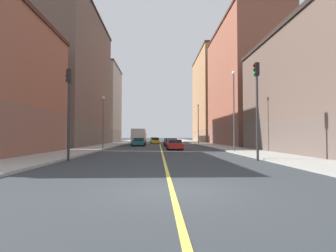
# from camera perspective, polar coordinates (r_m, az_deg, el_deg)

# --- Properties ---
(ground_plane) EXTENTS (400.00, 400.00, 0.00)m
(ground_plane) POSITION_cam_1_polar(r_m,az_deg,el_deg) (8.56, 0.82, -13.44)
(ground_plane) COLOR #303539
(ground_plane) RESTS_ON ground
(sidewalk_left) EXTENTS (3.90, 168.00, 0.15)m
(sidewalk_left) POSITION_cam_1_polar(r_m,az_deg,el_deg) (58.13, 6.87, -3.64)
(sidewalk_left) COLOR #9E9B93
(sidewalk_left) RESTS_ON ground
(sidewalk_right) EXTENTS (3.90, 168.00, 0.15)m
(sidewalk_right) POSITION_cam_1_polar(r_m,az_deg,el_deg) (58.00, -10.40, -3.62)
(sidewalk_right) COLOR #9E9B93
(sidewalk_right) RESTS_ON ground
(lane_center_stripe) EXTENTS (0.16, 154.00, 0.01)m
(lane_center_stripe) POSITION_cam_1_polar(r_m,az_deg,el_deg) (57.41, -1.75, -3.74)
(lane_center_stripe) COLOR #E5D14C
(lane_center_stripe) RESTS_ON ground
(building_left_near) EXTENTS (9.24, 21.03, 11.77)m
(building_left_near) POSITION_cam_1_polar(r_m,az_deg,el_deg) (29.03, 30.46, 6.55)
(building_left_near) COLOR brown
(building_left_near) RESTS_ON ground
(building_left_mid) EXTENTS (9.24, 22.49, 21.52)m
(building_left_mid) POSITION_cam_1_polar(r_m,az_deg,el_deg) (51.12, 15.73, 8.25)
(building_left_mid) COLOR brown
(building_left_mid) RESTS_ON ground
(building_left_far) EXTENTS (9.24, 23.60, 24.04)m
(building_left_far) POSITION_cam_1_polar(r_m,az_deg,el_deg) (75.89, 9.71, 5.80)
(building_left_far) COLOR #8F6B4F
(building_left_far) RESTS_ON ground
(building_right_midblock) EXTENTS (9.24, 25.09, 22.58)m
(building_right_midblock) POSITION_cam_1_polar(r_m,az_deg,el_deg) (49.04, -19.83, 9.36)
(building_right_midblock) COLOR brown
(building_right_midblock) RESTS_ON ground
(building_right_distant) EXTENTS (9.24, 15.17, 19.36)m
(building_right_distant) POSITION_cam_1_polar(r_m,az_deg,el_deg) (70.99, -14.15, 4.48)
(building_right_distant) COLOR gray
(building_right_distant) RESTS_ON ground
(traffic_light_left_near) EXTENTS (0.40, 0.32, 6.70)m
(traffic_light_left_near) POSITION_cam_1_polar(r_m,az_deg,el_deg) (19.49, 18.26, 5.69)
(traffic_light_left_near) COLOR #2D2D2D
(traffic_light_left_near) RESTS_ON ground
(traffic_light_right_near) EXTENTS (0.40, 0.32, 6.13)m
(traffic_light_right_near) POSITION_cam_1_polar(r_m,az_deg,el_deg) (19.17, -20.25, 4.87)
(traffic_light_right_near) COLOR #2D2D2D
(traffic_light_right_near) RESTS_ON ground
(street_lamp_left_near) EXTENTS (0.36, 0.36, 8.16)m
(street_lamp_left_near) POSITION_cam_1_polar(r_m,az_deg,el_deg) (28.48, 13.74, 4.70)
(street_lamp_left_near) COLOR #4C4C51
(street_lamp_left_near) RESTS_ON ground
(street_lamp_right_near) EXTENTS (0.36, 0.36, 6.55)m
(street_lamp_right_near) POSITION_cam_1_polar(r_m,az_deg,el_deg) (35.10, -13.55, 2.04)
(street_lamp_right_near) COLOR #4C4C51
(street_lamp_right_near) RESTS_ON ground
(street_lamp_left_far) EXTENTS (0.36, 0.36, 7.59)m
(street_lamp_left_far) POSITION_cam_1_polar(r_m,az_deg,el_deg) (52.11, 6.41, 1.28)
(street_lamp_left_far) COLOR #4C4C51
(street_lamp_left_far) RESTS_ON ground
(car_maroon) EXTENTS (1.94, 4.60, 1.30)m
(car_maroon) POSITION_cam_1_polar(r_m,az_deg,el_deg) (41.30, 0.65, -3.51)
(car_maroon) COLOR maroon
(car_maroon) RESTS_ON ground
(car_yellow) EXTENTS (1.94, 4.15, 1.27)m
(car_yellow) POSITION_cam_1_polar(r_m,az_deg,el_deg) (56.78, -2.76, -3.13)
(car_yellow) COLOR gold
(car_yellow) RESTS_ON ground
(car_green) EXTENTS (1.95, 4.17, 1.27)m
(car_green) POSITION_cam_1_polar(r_m,az_deg,el_deg) (66.45, -2.94, -2.98)
(car_green) COLOR #1E6B38
(car_green) RESTS_ON ground
(car_black) EXTENTS (1.98, 3.98, 1.25)m
(car_black) POSITION_cam_1_polar(r_m,az_deg,el_deg) (49.41, 0.17, -3.31)
(car_black) COLOR black
(car_black) RESTS_ON ground
(car_teal) EXTENTS (1.96, 4.28, 1.33)m
(car_teal) POSITION_cam_1_polar(r_m,az_deg,el_deg) (44.34, -6.14, -3.38)
(car_teal) COLOR #196670
(car_teal) RESTS_ON ground
(car_red) EXTENTS (1.96, 4.02, 1.23)m
(car_red) POSITION_cam_1_polar(r_m,az_deg,el_deg) (32.57, 1.36, -3.96)
(car_red) COLOR red
(car_red) RESTS_ON ground
(box_truck) EXTENTS (2.41, 7.19, 2.89)m
(box_truck) POSITION_cam_1_polar(r_m,az_deg,el_deg) (48.99, -6.16, -2.21)
(box_truck) COLOR beige
(box_truck) RESTS_ON ground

